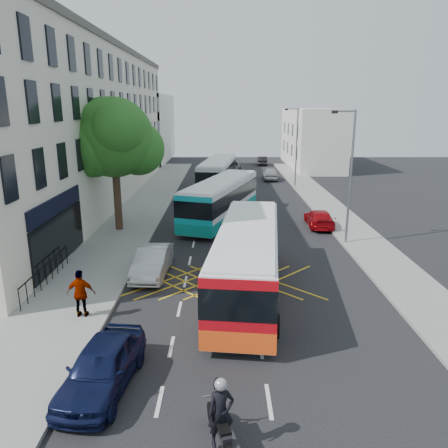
{
  "coord_description": "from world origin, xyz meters",
  "views": [
    {
      "loc": [
        -1.33,
        -13.94,
        8.34
      ],
      "look_at": [
        -1.3,
        8.7,
        2.2
      ],
      "focal_mm": 35.0,
      "sensor_mm": 36.0,
      "label": 1
    }
  ],
  "objects_px": {
    "bus_near": "(248,260)",
    "distant_car_grey": "(231,167)",
    "bus_far": "(218,174)",
    "parked_car_blue": "(102,367)",
    "motorbike": "(221,416)",
    "distant_car_silver": "(270,174)",
    "lamp_near": "(349,170)",
    "bus_mid": "(221,200)",
    "red_hatchback": "(319,218)",
    "pedestrian_far": "(81,293)",
    "distant_car_dark": "(262,161)",
    "lamp_far": "(296,143)",
    "parked_car_silver": "(152,262)",
    "street_tree": "(113,138)"
  },
  "relations": [
    {
      "from": "bus_near",
      "to": "distant_car_grey",
      "type": "distance_m",
      "value": 37.64
    },
    {
      "from": "bus_far",
      "to": "parked_car_blue",
      "type": "height_order",
      "value": "bus_far"
    },
    {
      "from": "motorbike",
      "to": "distant_car_silver",
      "type": "relative_size",
      "value": 0.53
    },
    {
      "from": "lamp_near",
      "to": "bus_mid",
      "type": "xyz_separation_m",
      "value": [
        -7.7,
        5.6,
        -2.97
      ]
    },
    {
      "from": "lamp_near",
      "to": "distant_car_silver",
      "type": "relative_size",
      "value": 1.9
    },
    {
      "from": "bus_near",
      "to": "bus_mid",
      "type": "height_order",
      "value": "bus_near"
    },
    {
      "from": "bus_mid",
      "to": "bus_far",
      "type": "relative_size",
      "value": 1.0
    },
    {
      "from": "lamp_near",
      "to": "red_hatchback",
      "type": "distance_m",
      "value": 5.8
    },
    {
      "from": "lamp_near",
      "to": "bus_far",
      "type": "relative_size",
      "value": 0.71
    },
    {
      "from": "pedestrian_far",
      "to": "distant_car_grey",
      "type": "bearing_deg",
      "value": -99.41
    },
    {
      "from": "parked_car_blue",
      "to": "distant_car_dark",
      "type": "distance_m",
      "value": 52.99
    },
    {
      "from": "lamp_far",
      "to": "distant_car_grey",
      "type": "bearing_deg",
      "value": 122.77
    },
    {
      "from": "red_hatchback",
      "to": "bus_far",
      "type": "bearing_deg",
      "value": -60.93
    },
    {
      "from": "distant_car_grey",
      "to": "distant_car_silver",
      "type": "height_order",
      "value": "distant_car_grey"
    },
    {
      "from": "lamp_far",
      "to": "parked_car_silver",
      "type": "relative_size",
      "value": 1.84
    },
    {
      "from": "street_tree",
      "to": "parked_car_blue",
      "type": "xyz_separation_m",
      "value": [
        3.51,
        -17.32,
        -5.55
      ]
    },
    {
      "from": "bus_far",
      "to": "distant_car_dark",
      "type": "height_order",
      "value": "bus_far"
    },
    {
      "from": "bus_far",
      "to": "distant_car_silver",
      "type": "bearing_deg",
      "value": 53.58
    },
    {
      "from": "bus_near",
      "to": "parked_car_blue",
      "type": "relative_size",
      "value": 2.65
    },
    {
      "from": "red_hatchback",
      "to": "distant_car_grey",
      "type": "bearing_deg",
      "value": -75.94
    },
    {
      "from": "parked_car_blue",
      "to": "parked_car_silver",
      "type": "distance_m",
      "value": 9.25
    },
    {
      "from": "street_tree",
      "to": "red_hatchback",
      "type": "relative_size",
      "value": 2.12
    },
    {
      "from": "lamp_near",
      "to": "distant_car_dark",
      "type": "xyz_separation_m",
      "value": [
        -1.88,
        37.8,
        -3.99
      ]
    },
    {
      "from": "red_hatchback",
      "to": "street_tree",
      "type": "bearing_deg",
      "value": 6.15
    },
    {
      "from": "parked_car_blue",
      "to": "distant_car_dark",
      "type": "bearing_deg",
      "value": 86.65
    },
    {
      "from": "bus_mid",
      "to": "parked_car_silver",
      "type": "relative_size",
      "value": 2.61
    },
    {
      "from": "street_tree",
      "to": "motorbike",
      "type": "bearing_deg",
      "value": -70.21
    },
    {
      "from": "lamp_far",
      "to": "lamp_near",
      "type": "bearing_deg",
      "value": -90.0
    },
    {
      "from": "parked_car_blue",
      "to": "red_hatchback",
      "type": "distance_m",
      "value": 21.26
    },
    {
      "from": "street_tree",
      "to": "lamp_far",
      "type": "height_order",
      "value": "street_tree"
    },
    {
      "from": "distant_car_grey",
      "to": "pedestrian_far",
      "type": "bearing_deg",
      "value": -104.08
    },
    {
      "from": "street_tree",
      "to": "lamp_near",
      "type": "bearing_deg",
      "value": -11.4
    },
    {
      "from": "motorbike",
      "to": "pedestrian_far",
      "type": "height_order",
      "value": "pedestrian_far"
    },
    {
      "from": "lamp_near",
      "to": "street_tree",
      "type": "bearing_deg",
      "value": 168.6
    },
    {
      "from": "red_hatchback",
      "to": "distant_car_grey",
      "type": "height_order",
      "value": "distant_car_grey"
    },
    {
      "from": "parked_car_blue",
      "to": "red_hatchback",
      "type": "relative_size",
      "value": 1.04
    },
    {
      "from": "street_tree",
      "to": "parked_car_silver",
      "type": "relative_size",
      "value": 2.03
    },
    {
      "from": "distant_car_dark",
      "to": "distant_car_grey",
      "type": "bearing_deg",
      "value": 60.65
    },
    {
      "from": "distant_car_silver",
      "to": "distant_car_dark",
      "type": "bearing_deg",
      "value": -87.61
    },
    {
      "from": "red_hatchback",
      "to": "motorbike",
      "type": "bearing_deg",
      "value": 73.18
    },
    {
      "from": "bus_near",
      "to": "parked_car_silver",
      "type": "relative_size",
      "value": 2.64
    },
    {
      "from": "distant_car_grey",
      "to": "distant_car_dark",
      "type": "height_order",
      "value": "distant_car_grey"
    },
    {
      "from": "lamp_far",
      "to": "distant_car_grey",
      "type": "height_order",
      "value": "lamp_far"
    },
    {
      "from": "bus_mid",
      "to": "motorbike",
      "type": "height_order",
      "value": "bus_mid"
    },
    {
      "from": "distant_car_silver",
      "to": "motorbike",
      "type": "bearing_deg",
      "value": 85.53
    },
    {
      "from": "motorbike",
      "to": "red_hatchback",
      "type": "height_order",
      "value": "motorbike"
    },
    {
      "from": "pedestrian_far",
      "to": "distant_car_dark",
      "type": "bearing_deg",
      "value": -103.3
    },
    {
      "from": "red_hatchback",
      "to": "lamp_far",
      "type": "bearing_deg",
      "value": -91.08
    },
    {
      "from": "lamp_near",
      "to": "distant_car_grey",
      "type": "bearing_deg",
      "value": 102.22
    },
    {
      "from": "motorbike",
      "to": "parked_car_blue",
      "type": "bearing_deg",
      "value": 129.77
    }
  ]
}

